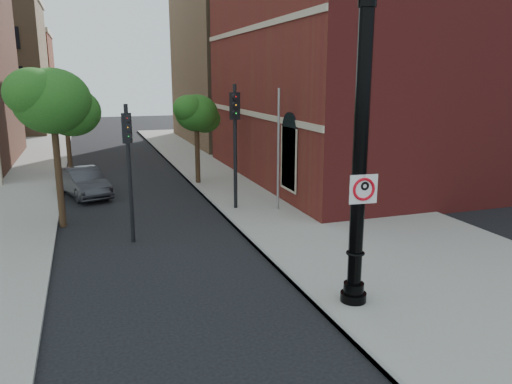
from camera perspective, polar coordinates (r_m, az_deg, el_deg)
name	(u,v)px	position (r m, az deg, el deg)	size (l,w,h in m)	color
ground	(237,326)	(11.24, -2.22, -15.04)	(120.00, 120.00, 0.00)	black
sidewalk_right	(302,198)	(22.04, 5.23, -0.69)	(8.00, 60.00, 0.12)	gray
curb_edge	(214,205)	(20.77, -4.78, -1.51)	(0.10, 60.00, 0.14)	gray
brick_wall_building	(441,58)	(30.12, 20.37, 14.16)	(22.30, 16.30, 12.50)	maroon
bg_building_tan_b	(315,55)	(43.79, 6.76, 15.27)	(22.00, 14.00, 14.00)	#866949
lamppost	(359,166)	(11.31, 11.74, 2.88)	(0.61, 0.61, 7.25)	black
no_parking_sign	(364,189)	(11.26, 12.19, 0.35)	(0.66, 0.12, 0.66)	white
parked_car	(84,182)	(23.71, -19.07, 1.07)	(1.37, 3.92, 1.29)	#2A2A2F
traffic_signal_left	(128,151)	(16.22, -14.39, 4.58)	(0.33, 0.39, 4.46)	black
traffic_signal_right	(235,127)	(19.58, -2.42, 7.46)	(0.38, 0.44, 5.00)	black
utility_pole	(278,152)	(19.48, 2.57, 4.63)	(0.10, 0.10, 4.86)	#999999
street_tree_a	(53,103)	(18.65, -22.16, 9.43)	(3.10, 2.80, 5.59)	black
street_tree_b	(66,105)	(27.63, -20.92, 9.28)	(2.72, 2.45, 4.89)	black
street_tree_c	(197,114)	(24.65, -6.78, 8.84)	(2.47, 2.23, 4.44)	black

